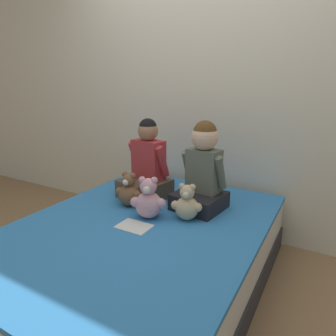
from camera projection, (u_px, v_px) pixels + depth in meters
ground_plane at (142, 283)px, 2.03m from camera, size 14.00×14.00×0.00m
wall_behind_bed at (208, 90)px, 2.56m from camera, size 8.00×0.06×2.50m
bed at (141, 255)px, 1.97m from camera, size 1.47×1.92×0.45m
child_on_left at (147, 167)px, 2.32m from camera, size 0.39×0.37×0.61m
child_on_right at (202, 171)px, 2.09m from camera, size 0.36×0.36×0.62m
teddy_bear_held_by_left_child at (129, 192)px, 2.17m from camera, size 0.21×0.16×0.25m
teddy_bear_held_by_right_child at (187, 204)px, 1.94m from camera, size 0.20×0.15×0.25m
teddy_bear_between_children at (148, 201)px, 1.97m from camera, size 0.23×0.18×0.28m
sign_card at (134, 226)px, 1.87m from camera, size 0.21×0.15×0.00m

